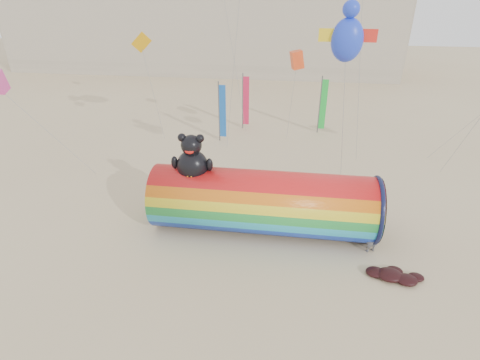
# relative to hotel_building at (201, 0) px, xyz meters

# --- Properties ---
(ground) EXTENTS (160.00, 160.00, 0.00)m
(ground) POSITION_rel_hotel_building_xyz_m (12.00, -45.95, -10.31)
(ground) COLOR #CCB58C
(ground) RESTS_ON ground
(hotel_building) EXTENTS (60.40, 15.40, 20.60)m
(hotel_building) POSITION_rel_hotel_building_xyz_m (0.00, 0.00, 0.00)
(hotel_building) COLOR #B7AD99
(hotel_building) RESTS_ON ground
(windsock_assembly) EXTENTS (11.96, 3.64, 5.52)m
(windsock_assembly) POSITION_rel_hotel_building_xyz_m (13.89, -45.58, -8.48)
(windsock_assembly) COLOR red
(windsock_assembly) RESTS_ON ground
(kite_handler) EXTENTS (0.75, 0.66, 1.73)m
(kite_handler) POSITION_rel_hotel_building_xyz_m (19.56, -46.79, -9.44)
(kite_handler) COLOR slate
(kite_handler) RESTS_ON ground
(fabric_bundle) EXTENTS (2.62, 1.35, 0.41)m
(fabric_bundle) POSITION_rel_hotel_building_xyz_m (20.32, -48.71, -10.14)
(fabric_bundle) COLOR black
(fabric_bundle) RESTS_ON ground
(festival_banners) EXTENTS (9.26, 3.69, 5.20)m
(festival_banners) POSITION_rel_hotel_building_xyz_m (12.60, -30.17, -7.67)
(festival_banners) COLOR #59595E
(festival_banners) RESTS_ON ground
(flying_kites) EXTENTS (31.85, 12.25, 10.54)m
(flying_kites) POSITION_rel_hotel_building_xyz_m (15.55, -40.83, 1.15)
(flying_kites) COLOR blue
(flying_kites) RESTS_ON ground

